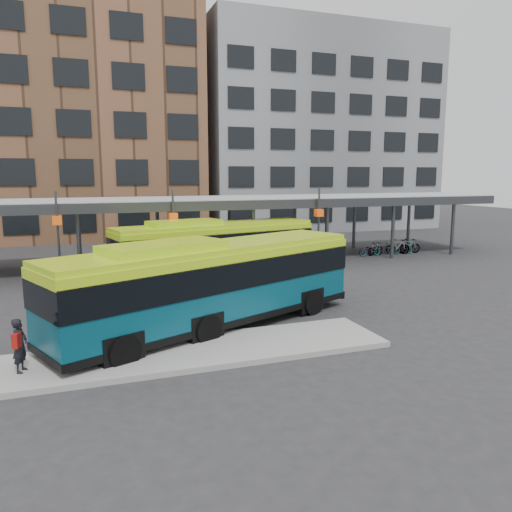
% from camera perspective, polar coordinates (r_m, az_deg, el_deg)
% --- Properties ---
extents(ground, '(120.00, 120.00, 0.00)m').
position_cam_1_polar(ground, '(20.39, 4.29, -6.79)').
color(ground, '#28282B').
rests_on(ground, ground).
extents(boarding_island, '(14.00, 3.00, 0.18)m').
position_cam_1_polar(boarding_island, '(16.07, -9.64, -11.07)').
color(boarding_island, gray).
rests_on(boarding_island, ground).
extents(canopy, '(40.00, 6.53, 4.80)m').
position_cam_1_polar(canopy, '(31.79, -5.27, 6.16)').
color(canopy, '#999B9E').
rests_on(canopy, ground).
extents(building_brick, '(26.00, 14.00, 22.00)m').
position_cam_1_polar(building_brick, '(50.17, -22.73, 14.77)').
color(building_brick, brown).
rests_on(building_brick, ground).
extents(building_grey, '(24.00, 14.00, 20.00)m').
position_cam_1_polar(building_grey, '(55.52, 6.08, 13.80)').
color(building_grey, slate).
rests_on(building_grey, ground).
extents(bus_front, '(12.40, 7.27, 3.41)m').
position_cam_1_polar(bus_front, '(18.27, -5.07, -2.96)').
color(bus_front, '#074255').
rests_on(bus_front, ground).
extents(bus_rear, '(11.88, 4.99, 3.21)m').
position_cam_1_polar(bus_rear, '(28.04, -4.62, 1.15)').
color(bus_rear, '#074255').
rests_on(bus_rear, ground).
extents(pedestrian, '(0.53, 0.66, 1.54)m').
position_cam_1_polar(pedestrian, '(15.55, -25.38, -9.18)').
color(pedestrian, black).
rests_on(pedestrian, boarding_island).
extents(bike_rack, '(5.16, 1.09, 1.08)m').
position_cam_1_polar(bike_rack, '(36.59, 15.07, 0.90)').
color(bike_rack, slate).
rests_on(bike_rack, ground).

